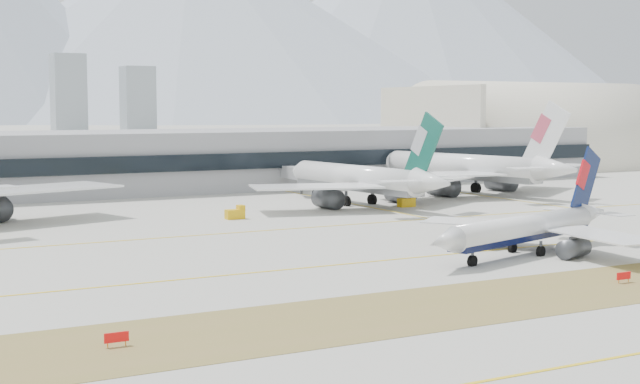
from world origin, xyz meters
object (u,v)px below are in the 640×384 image
taxiing_airliner (530,228)px  hangar (532,167)px  widebody_china_air (469,169)px  widebody_cathay (362,180)px  terminal (115,161)px

taxiing_airliner → hangar: hangar is taller
widebody_china_air → widebody_cathay: bearing=94.2°
terminal → hangar: 156.05m
taxiing_airliner → widebody_cathay: (10.78, 66.05, 1.79)m
widebody_cathay → hangar: 140.60m
widebody_cathay → taxiing_airliner: bearing=164.3°
terminal → hangar: size_ratio=3.08×
widebody_cathay → widebody_china_air: (36.85, 10.84, 0.64)m
widebody_cathay → hangar: hangar is taller
widebody_cathay → terminal: bearing=26.6°
widebody_china_air → hangar: hangar is taller
taxiing_airliner → terminal: bearing=-95.1°
taxiing_airliner → terminal: size_ratio=0.16×
terminal → hangar: (154.56, 20.16, -7.37)m
taxiing_airliner → terminal: (-27.41, 124.60, 3.83)m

